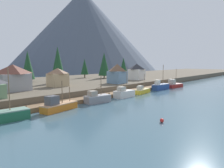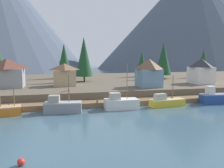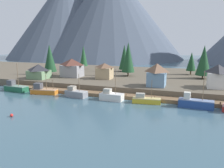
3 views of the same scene
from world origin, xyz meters
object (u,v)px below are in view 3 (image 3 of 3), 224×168
at_px(house_white, 218,76).
at_px(fishing_boat_grey, 76,93).
at_px(channel_buoy, 12,115).
at_px(fishing_boat_green, 16,88).
at_px(house_tan, 104,71).
at_px(fishing_boat_yellow, 146,100).
at_px(conifer_near_right, 128,57).
at_px(fishing_boat_orange, 43,90).
at_px(conifer_back_left, 83,56).
at_px(conifer_back_right, 124,57).
at_px(conifer_mid_right, 50,58).
at_px(house_grey, 72,68).
at_px(house_green, 39,71).
at_px(fishing_boat_blue, 195,103).
at_px(conifer_centre, 204,60).
at_px(house_blue, 157,75).
at_px(conifer_near_left, 191,61).
at_px(fishing_boat_white, 111,96).

bearing_deg(house_white, fishing_boat_grey, -158.57).
bearing_deg(channel_buoy, fishing_boat_green, 131.20).
xyz_separation_m(house_tan, channel_buoy, (-5.95, -39.60, -5.12)).
xyz_separation_m(fishing_boat_yellow, conifer_near_right, (-12.92, 28.31, 9.09)).
bearing_deg(fishing_boat_orange, house_white, 8.62).
height_order(conifer_back_left, conifer_back_right, conifer_back_right).
distance_m(conifer_mid_right, conifer_back_right, 32.70).
bearing_deg(house_tan, house_grey, 179.56).
bearing_deg(house_green, fishing_boat_blue, -11.39).
relative_size(conifer_near_right, channel_buoy, 19.11).
distance_m(fishing_boat_blue, conifer_centre, 32.63).
bearing_deg(conifer_back_right, fishing_boat_grey, -93.49).
relative_size(fishing_boat_orange, fishing_boat_yellow, 1.12).
height_order(conifer_near_right, conifer_back_left, conifer_near_right).
bearing_deg(channel_buoy, house_blue, 50.81).
xyz_separation_m(house_grey, house_tan, (13.67, -0.11, -0.65)).
distance_m(house_grey, conifer_back_right, 26.39).
bearing_deg(channel_buoy, house_green, 118.38).
height_order(conifer_near_right, conifer_mid_right, conifer_near_right).
bearing_deg(conifer_back_left, conifer_near_left, -0.57).
distance_m(fishing_boat_green, conifer_back_left, 42.40).
xyz_separation_m(house_white, conifer_near_left, (-7.63, 25.76, 1.91)).
distance_m(house_blue, conifer_mid_right, 46.70).
relative_size(house_white, house_green, 0.96).
xyz_separation_m(house_green, conifer_back_right, (24.12, 29.73, 3.85)).
relative_size(fishing_boat_yellow, conifer_near_left, 0.80).
xyz_separation_m(fishing_boat_white, house_tan, (-9.62, 19.09, 4.32)).
xyz_separation_m(fishing_boat_orange, conifer_near_right, (19.23, 28.71, 8.86)).
relative_size(fishing_boat_yellow, conifer_near_right, 0.56).
bearing_deg(house_grey, house_green, -139.43).
distance_m(fishing_boat_blue, conifer_mid_right, 61.26).
distance_m(house_blue, conifer_centre, 24.63).
relative_size(fishing_boat_white, conifer_back_left, 0.75).
xyz_separation_m(fishing_boat_orange, conifer_centre, (47.04, 31.96, 8.17)).
bearing_deg(fishing_boat_blue, conifer_centre, 89.22).
distance_m(fishing_boat_white, channel_buoy, 25.77).
distance_m(fishing_boat_orange, conifer_back_left, 43.05).
distance_m(fishing_boat_orange, conifer_back_right, 44.19).
bearing_deg(conifer_centre, conifer_near_right, -173.34).
relative_size(house_green, conifer_centre, 0.59).
bearing_deg(fishing_boat_grey, house_white, 30.02).
bearing_deg(conifer_back_left, conifer_centre, -10.21).
xyz_separation_m(conifer_near_right, conifer_mid_right, (-31.65, -6.90, -0.65)).
distance_m(house_white, conifer_back_left, 63.24).
height_order(fishing_boat_orange, conifer_centre, conifer_centre).
height_order(fishing_boat_grey, house_grey, house_grey).
distance_m(fishing_boat_green, fishing_boat_grey, 22.42).
bearing_deg(fishing_boat_grey, conifer_back_right, 95.10).
bearing_deg(house_blue, house_green, -179.40).
distance_m(house_white, conifer_centre, 17.16).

